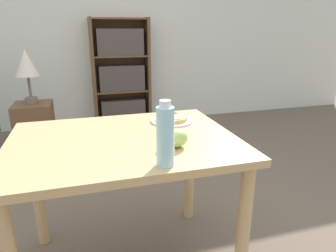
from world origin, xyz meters
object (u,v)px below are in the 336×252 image
grape_bunch (174,138)px  bookshelf (121,76)px  drink_bottle (165,136)px  side_table (36,133)px  table_lamp (26,65)px  pizza_on_plate (172,119)px

grape_bunch → bookshelf: bookshelf is taller
grape_bunch → drink_bottle: size_ratio=0.47×
side_table → table_lamp: bearing=0.0°
pizza_on_plate → grape_bunch: size_ratio=1.99×
pizza_on_plate → drink_bottle: 0.58m
side_table → table_lamp: (0.00, 0.00, 0.64)m
pizza_on_plate → bookshelf: 2.38m
pizza_on_plate → side_table: 1.76m
table_lamp → pizza_on_plate: bearing=-56.8°
side_table → table_lamp: table_lamp is taller
drink_bottle → table_lamp: size_ratio=0.52×
grape_bunch → side_table: grape_bunch is taller
grape_bunch → side_table: 2.03m
grape_bunch → table_lamp: table_lamp is taller
table_lamp → bookshelf: bearing=44.9°
bookshelf → grape_bunch: bearing=-92.9°
drink_bottle → table_lamp: (-0.74, 1.95, 0.06)m
bookshelf → side_table: bearing=-135.1°
pizza_on_plate → side_table: bearing=123.2°
drink_bottle → table_lamp: bearing=110.7°
side_table → grape_bunch: bearing=-65.2°
table_lamp → drink_bottle: bearing=-69.3°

